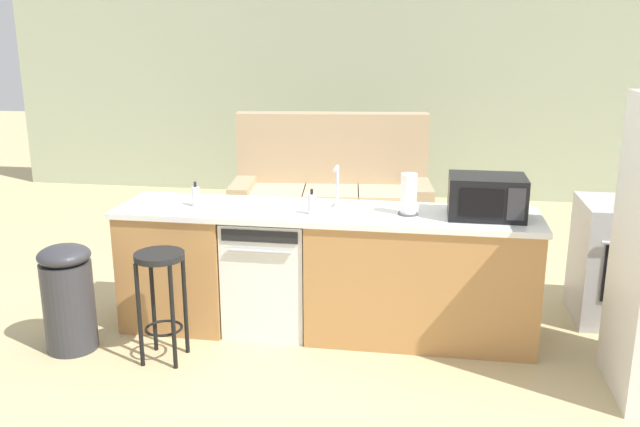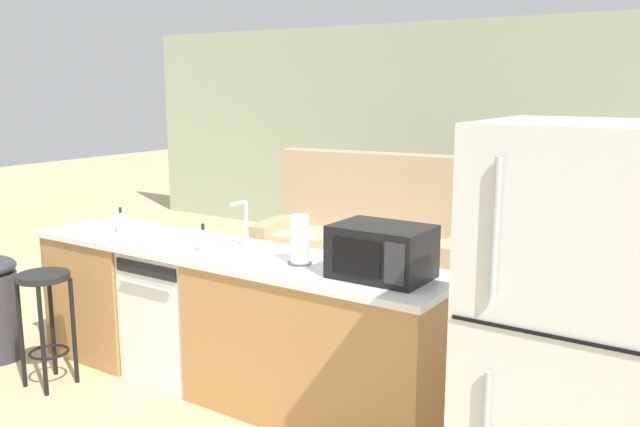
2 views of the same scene
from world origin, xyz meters
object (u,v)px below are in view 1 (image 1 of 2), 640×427
paper_towel_roll (409,195)px  bar_stool (161,283)px  stove_range (630,262)px  couch (331,200)px  microwave (487,197)px  dishwasher (270,272)px  dish_soap_bottle (196,196)px  soap_bottle (312,204)px  trash_bin (68,297)px

paper_towel_roll → bar_stool: bearing=-158.9°
stove_range → bar_stool: stove_range is taller
couch → stove_range: bearing=-35.1°
microwave → couch: (-1.37, 2.29, -0.65)m
dishwasher → microwave: 1.61m
dishwasher → paper_towel_roll: paper_towel_roll is taller
bar_stool → dishwasher: bearing=46.9°
dishwasher → paper_towel_roll: bearing=-1.2°
dishwasher → dish_soap_bottle: dish_soap_bottle is taller
paper_towel_roll → dish_soap_bottle: paper_towel_roll is taller
paper_towel_roll → dish_soap_bottle: 1.50m
microwave → paper_towel_roll: size_ratio=1.77×
dishwasher → dish_soap_bottle: 0.76m
dishwasher → bar_stool: dishwasher is taller
soap_bottle → dish_soap_bottle: (-0.85, 0.09, 0.00)m
stove_range → couch: 3.03m
stove_range → couch: size_ratio=0.43×
dishwasher → stove_range: stove_range is taller
soap_bottle → paper_towel_roll: bearing=8.8°
paper_towel_roll → bar_stool: size_ratio=0.38×
paper_towel_roll → trash_bin: 2.39m
trash_bin → paper_towel_roll: bearing=13.8°
soap_bottle → microwave: bearing=5.9°
microwave → soap_bottle: microwave is taller
bar_stool → trash_bin: 0.70m
soap_bottle → dishwasher: bearing=159.8°
paper_towel_roll → couch: 2.55m
paper_towel_roll → soap_bottle: paper_towel_roll is taller
couch → trash_bin: bearing=-115.8°
stove_range → soap_bottle: soap_bottle is taller
stove_range → trash_bin: 4.02m
microwave → bar_stool: size_ratio=0.68×
dish_soap_bottle → bar_stool: size_ratio=0.24×
dishwasher → soap_bottle: (0.33, -0.12, 0.55)m
trash_bin → couch: (1.38, 2.86, 0.02)m
paper_towel_roll → trash_bin: paper_towel_roll is taller
dishwasher → bar_stool: bearing=-133.1°
dishwasher → soap_bottle: 0.65m
bar_stool → couch: size_ratio=0.35×
stove_range → dishwasher: bearing=-168.1°
stove_range → soap_bottle: (-2.27, -0.67, 0.52)m
soap_bottle → dish_soap_bottle: same height
bar_stool → trash_bin: size_ratio=1.00×
paper_towel_roll → stove_range: bearing=19.2°
dishwasher → bar_stool: (-0.58, -0.62, 0.11)m
stove_range → paper_towel_roll: bearing=-160.8°
paper_towel_roll → soap_bottle: bearing=-171.2°
couch → microwave: bearing=-59.2°
stove_range → dish_soap_bottle: size_ratio=5.11×
dishwasher → soap_bottle: soap_bottle is taller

